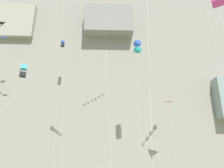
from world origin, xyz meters
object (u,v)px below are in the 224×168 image
(kite_delta_near_cliff, at_px, (1,32))
(kite_delta_upper_mid, at_px, (169,105))
(kite_box_far_right, at_px, (63,44))
(kite_box_high_right, at_px, (23,71))
(kite_box_upper_right, at_px, (137,47))

(kite_delta_near_cliff, bearing_deg, kite_delta_upper_mid, -0.80)
(kite_box_far_right, relative_size, kite_delta_upper_mid, 2.19)
(kite_delta_near_cliff, bearing_deg, kite_box_far_right, 11.93)
(kite_box_high_right, xyz_separation_m, kite_delta_near_cliff, (-9.82, 10.21, 13.08))
(kite_box_high_right, distance_m, kite_delta_upper_mid, 25.56)
(kite_delta_near_cliff, bearing_deg, kite_box_upper_right, -8.88)
(kite_box_upper_right, height_order, kite_box_high_right, kite_box_upper_right)
(kite_box_upper_right, xyz_separation_m, kite_delta_upper_mid, (5.92, 3.82, -9.92))
(kite_box_upper_right, relative_size, kite_delta_near_cliff, 0.80)
(kite_delta_upper_mid, bearing_deg, kite_box_far_right, 171.70)
(kite_box_high_right, relative_size, kite_delta_upper_mid, 1.23)
(kite_delta_upper_mid, bearing_deg, kite_box_high_right, -157.51)
(kite_box_upper_right, height_order, kite_delta_upper_mid, kite_box_upper_right)
(kite_box_upper_right, relative_size, kite_box_high_right, 1.51)
(kite_box_upper_right, xyz_separation_m, kite_delta_near_cliff, (-27.42, 4.29, 5.42))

